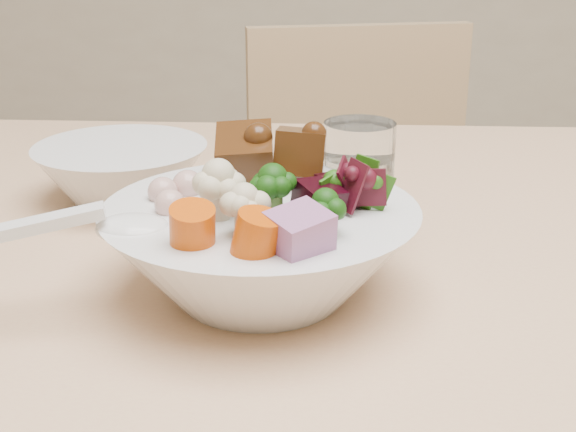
{
  "coord_description": "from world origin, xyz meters",
  "views": [
    {
      "loc": [
        -0.32,
        -0.41,
        1.07
      ],
      "look_at": [
        -0.35,
        0.13,
        0.87
      ],
      "focal_mm": 50.0,
      "sensor_mm": 36.0,
      "label": 1
    }
  ],
  "objects": [
    {
      "name": "chair_far",
      "position": [
        -0.25,
        0.93,
        0.5
      ],
      "size": [
        0.49,
        0.49,
        0.89
      ],
      "rotation": [
        0.0,
        0.0,
        0.23
      ],
      "color": "tan",
      "rests_on": "ground"
    },
    {
      "name": "water_glass",
      "position": [
        -0.3,
        0.25,
        0.85
      ],
      "size": [
        0.06,
        0.06,
        0.1
      ],
      "color": "white",
      "rests_on": "dining_table"
    },
    {
      "name": "dining_table",
      "position": [
        -0.13,
        0.17,
        0.72
      ],
      "size": [
        1.72,
        0.97,
        0.8
      ],
      "rotation": [
        0.0,
        0.0,
        0.01
      ],
      "color": "tan",
      "rests_on": "ground"
    },
    {
      "name": "soup_spoon",
      "position": [
        -0.47,
        0.09,
        0.87
      ],
      "size": [
        0.15,
        0.07,
        0.03
      ],
      "rotation": [
        0.0,
        0.0,
        0.28
      ],
      "color": "silver",
      "rests_on": "food_bowl"
    },
    {
      "name": "food_bowl",
      "position": [
        -0.37,
        0.14,
        0.84
      ],
      "size": [
        0.23,
        0.23,
        0.13
      ],
      "color": "silver",
      "rests_on": "dining_table"
    },
    {
      "name": "side_bowl",
      "position": [
        -0.53,
        0.33,
        0.83
      ],
      "size": [
        0.17,
        0.17,
        0.06
      ],
      "primitive_type": null,
      "color": "silver",
      "rests_on": "dining_table"
    }
  ]
}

